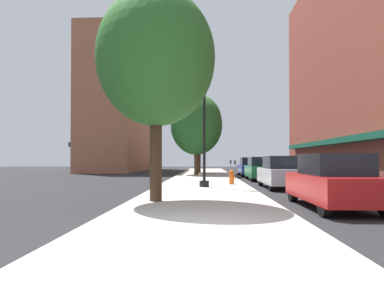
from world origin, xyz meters
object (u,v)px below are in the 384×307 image
at_px(parking_meter_near, 231,166).
at_px(tree_far, 156,59).
at_px(lamppost, 204,125).
at_px(car_red, 333,182).
at_px(car_silver, 281,173).
at_px(car_green, 260,169).
at_px(tree_near, 196,125).
at_px(fire_hydrant, 232,177).
at_px(tree_mid, 199,121).
at_px(car_blue, 250,167).
at_px(parking_meter_far, 235,168).

height_order(parking_meter_near, tree_far, tree_far).
bearing_deg(lamppost, car_red, -58.50).
bearing_deg(car_silver, car_green, 90.85).
bearing_deg(car_red, tree_near, 105.48).
height_order(fire_hydrant, car_silver, car_silver).
distance_m(tree_near, tree_mid, 5.14).
bearing_deg(lamppost, car_blue, 73.35).
xyz_separation_m(parking_meter_near, car_red, (1.95, -15.70, -0.14)).
relative_size(tree_mid, tree_far, 1.16).
distance_m(fire_hydrant, car_silver, 2.73).
bearing_deg(tree_near, lamppost, -86.58).
height_order(parking_meter_near, car_green, car_green).
bearing_deg(parking_meter_near, lamppost, -102.08).
xyz_separation_m(car_green, car_blue, (0.00, 5.95, 0.00)).
xyz_separation_m(tree_near, car_blue, (4.73, -0.09, -3.74)).
bearing_deg(car_green, lamppost, -117.79).
relative_size(tree_near, tree_far, 1.02).
height_order(lamppost, car_blue, lamppost).
distance_m(parking_meter_near, car_green, 2.85).
bearing_deg(car_blue, car_silver, -89.38).
bearing_deg(car_silver, lamppost, -170.24).
bearing_deg(parking_meter_near, parking_meter_far, -90.00).
relative_size(lamppost, car_blue, 1.37).
bearing_deg(car_blue, tree_near, 179.49).
bearing_deg(tree_near, car_silver, -69.48).
bearing_deg(tree_mid, parking_meter_near, -73.48).
bearing_deg(parking_meter_far, car_silver, -67.72).
bearing_deg(car_green, fire_hydrant, -113.44).
bearing_deg(car_red, tree_mid, 102.57).
bearing_deg(parking_meter_far, tree_mid, 101.70).
bearing_deg(fire_hydrant, tree_near, 101.31).
relative_size(fire_hydrant, tree_near, 0.11).
bearing_deg(tree_near, parking_meter_far, -70.57).
bearing_deg(car_silver, car_red, -89.15).
bearing_deg(car_green, parking_meter_far, -135.99).
bearing_deg(parking_meter_near, fire_hydrant, -93.74).
bearing_deg(tree_mid, car_red, -79.40).
bearing_deg(tree_mid, lamppost, -87.83).
relative_size(tree_far, car_silver, 1.62).
height_order(tree_near, car_red, tree_near).
bearing_deg(lamppost, fire_hydrant, 50.28).
bearing_deg(tree_far, tree_near, 87.71).
xyz_separation_m(parking_meter_near, car_silver, (1.95, -8.66, -0.14)).
bearing_deg(car_green, car_blue, 90.86).
height_order(lamppost, parking_meter_near, lamppost).
bearing_deg(car_green, tree_mid, 113.49).
bearing_deg(car_blue, fire_hydrant, -101.50).
bearing_deg(parking_meter_far, fire_hydrant, -97.78).
bearing_deg(parking_meter_far, tree_far, -107.59).
height_order(lamppost, car_green, lamppost).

